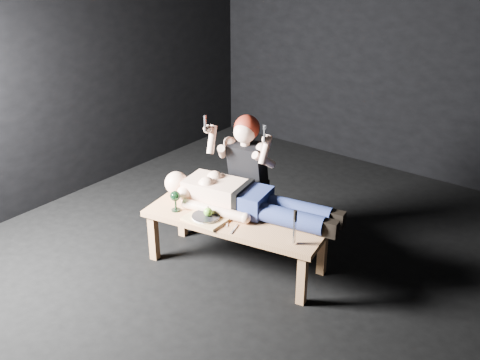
{
  "coord_description": "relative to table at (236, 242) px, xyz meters",
  "views": [
    {
      "loc": [
        2.01,
        -3.13,
        2.51
      ],
      "look_at": [
        -0.32,
        -0.11,
        0.75
      ],
      "focal_mm": 41.13,
      "sensor_mm": 36.0,
      "label": 1
    }
  ],
  "objects": [
    {
      "name": "plate",
      "position": [
        -0.16,
        -0.18,
        0.25
      ],
      "size": [
        0.22,
        0.22,
        0.02
      ],
      "primitive_type": "cylinder",
      "rotation": [
        0.0,
        0.0,
        0.04
      ],
      "color": "white",
      "rests_on": "serving_tray"
    },
    {
      "name": "fork_flat",
      "position": [
        -0.27,
        -0.21,
        0.23
      ],
      "size": [
        0.04,
        0.15,
        0.01
      ],
      "primitive_type": "cube",
      "rotation": [
        0.0,
        0.0,
        0.19
      ],
      "color": "#B2B2B7",
      "rests_on": "table"
    },
    {
      "name": "goblet",
      "position": [
        -0.45,
        -0.21,
        0.31
      ],
      "size": [
        0.1,
        0.1,
        0.17
      ],
      "primitive_type": null,
      "rotation": [
        0.0,
        0.0,
        0.18
      ],
      "color": "black",
      "rests_on": "table"
    },
    {
      "name": "serving_tray",
      "position": [
        -0.16,
        -0.18,
        0.23
      ],
      "size": [
        0.33,
        0.24,
        0.02
      ],
      "primitive_type": "cube",
      "rotation": [
        0.0,
        0.0,
        0.04
      ],
      "color": "tan",
      "rests_on": "table"
    },
    {
      "name": "spoon_flat",
      "position": [
        0.0,
        -0.11,
        0.23
      ],
      "size": [
        0.1,
        0.13,
        0.01
      ],
      "primitive_type": "cube",
      "rotation": [
        0.0,
        0.0,
        0.63
      ],
      "color": "#B2B2B7",
      "rests_on": "table"
    },
    {
      "name": "apple",
      "position": [
        -0.14,
        -0.17,
        0.3
      ],
      "size": [
        0.07,
        0.07,
        0.07
      ],
      "primitive_type": "sphere",
      "color": "green",
      "rests_on": "plate"
    },
    {
      "name": "lying_man",
      "position": [
        0.02,
        0.14,
        0.35
      ],
      "size": [
        1.44,
        0.67,
        0.25
      ],
      "primitive_type": null,
      "rotation": [
        0.0,
        0.0,
        0.18
      ],
      "color": "#DCAF8E",
      "rests_on": "table"
    },
    {
      "name": "ground",
      "position": [
        0.32,
        0.16,
        -0.23
      ],
      "size": [
        5.0,
        5.0,
        0.0
      ],
      "primitive_type": "plane",
      "color": "black",
      "rests_on": "ground"
    },
    {
      "name": "back_wall",
      "position": [
        0.32,
        2.66,
        1.27
      ],
      "size": [
        5.0,
        0.0,
        5.0
      ],
      "primitive_type": "plane",
      "rotation": [
        1.57,
        0.0,
        0.0
      ],
      "color": "black",
      "rests_on": "ground"
    },
    {
      "name": "table",
      "position": [
        0.0,
        0.0,
        0.0
      ],
      "size": [
        1.52,
        0.79,
        0.45
      ],
      "primitive_type": "cube",
      "rotation": [
        0.0,
        0.0,
        0.18
      ],
      "color": "tan",
      "rests_on": "ground"
    },
    {
      "name": "kneeling_woman",
      "position": [
        -0.19,
        0.45,
        0.37
      ],
      "size": [
        0.75,
        0.81,
        1.19
      ],
      "primitive_type": null,
      "rotation": [
        0.0,
        0.0,
        0.18
      ],
      "color": "black",
      "rests_on": "ground"
    },
    {
      "name": "carving_knife",
      "position": [
        0.58,
        -0.06,
        0.36
      ],
      "size": [
        0.04,
        0.04,
        0.27
      ],
      "primitive_type": null,
      "rotation": [
        0.0,
        0.0,
        0.18
      ],
      "color": "#B2B2B7",
      "rests_on": "table"
    },
    {
      "name": "knife_flat",
      "position": [
        0.11,
        -0.16,
        0.23
      ],
      "size": [
        0.06,
        0.15,
        0.01
      ],
      "primitive_type": "cube",
      "rotation": [
        0.0,
        0.0,
        0.3
      ],
      "color": "#B2B2B7",
      "rests_on": "table"
    }
  ]
}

